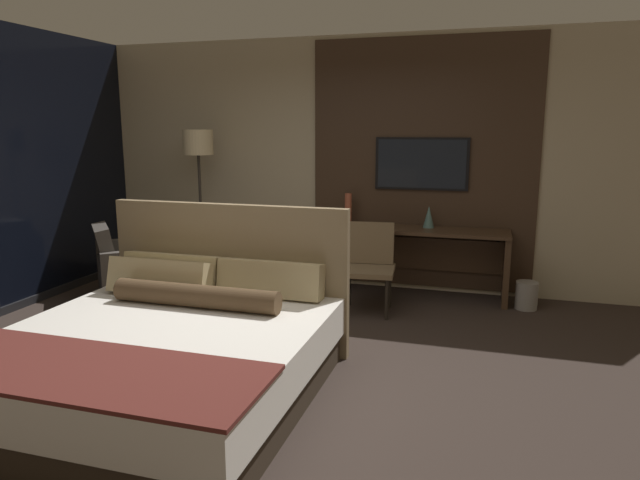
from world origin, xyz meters
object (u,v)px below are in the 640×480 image
bed (168,351)px  vase_tall (348,209)px  armchair_by_window (134,271)px  waste_bin (527,295)px  desk (416,249)px  vase_short (429,217)px  floor_lamp (198,155)px  tv (422,164)px  desk_chair (369,260)px

bed → vase_tall: size_ratio=6.37×
armchair_by_window → waste_bin: (4.06, 0.76, -0.14)m
desk → vase_short: (0.11, 0.06, 0.35)m
armchair_by_window → desk: bearing=-113.5°
waste_bin → armchair_by_window: bearing=-169.4°
armchair_by_window → floor_lamp: floor_lamp is taller
waste_bin → bed: bearing=-132.3°
armchair_by_window → waste_bin: armchair_by_window is taller
vase_tall → waste_bin: (1.92, -0.23, -0.78)m
desk → waste_bin: size_ratio=6.88×
tv → floor_lamp: floor_lamp is taller
vase_short → waste_bin: (1.03, -0.22, -0.72)m
desk → floor_lamp: floor_lamp is taller
bed → vase_short: bed is taller
desk_chair → vase_short: vase_short is taller
desk → vase_tall: size_ratio=5.67×
desk_chair → waste_bin: 1.65m
armchair_by_window → tv: bearing=-110.0°
desk → waste_bin: 1.21m
bed → vase_tall: bed is taller
vase_tall → vase_short: (0.89, -0.00, -0.05)m
vase_short → armchair_by_window: bearing=-162.0°
desk → vase_tall: bearing=175.6°
floor_lamp → desk: bearing=5.0°
desk → floor_lamp: 2.66m
bed → desk: bed is taller
floor_lamp → vase_short: 2.67m
vase_tall → floor_lamp: bearing=-170.8°
floor_lamp → vase_tall: bearing=9.2°
bed → floor_lamp: (-1.16, 2.65, 1.19)m
vase_short → waste_bin: size_ratio=0.84×
tv → vase_short: 0.58m
vase_short → desk_chair: bearing=-125.8°
desk_chair → tv: bearing=59.0°
tv → vase_tall: size_ratio=2.96×
desk_chair → vase_tall: bearing=113.0°
desk_chair → waste_bin: bearing=11.2°
bed → vase_tall: (0.53, 2.92, 0.60)m
tv → bed: bearing=-113.2°
bed → waste_bin: (2.45, 2.69, -0.17)m
waste_bin → desk: bearing=171.7°
bed → desk_chair: size_ratio=2.48×
desk → desk_chair: (-0.39, -0.64, 0.00)m
tv → vase_tall: 0.94m
tv → waste_bin: bearing=-17.8°
vase_tall → waste_bin: 2.08m
bed → tv: bearing=66.8°
bed → floor_lamp: 3.12m
desk → armchair_by_window: (-2.92, -0.93, -0.24)m
floor_lamp → vase_short: (2.58, 0.27, -0.63)m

